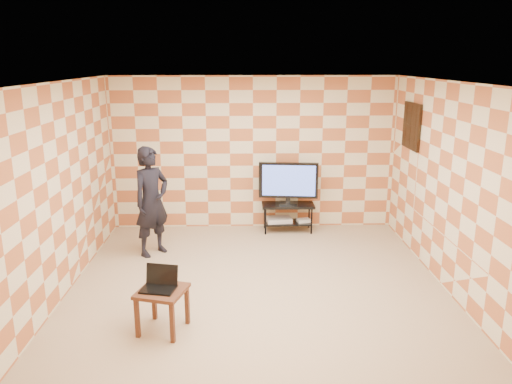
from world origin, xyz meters
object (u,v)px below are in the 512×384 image
person (152,201)px  tv (288,181)px  side_table (162,297)px  tv_stand (288,211)px

person → tv: bearing=-23.4°
side_table → tv_stand: bearing=62.9°
tv → tv_stand: bearing=96.0°
tv → side_table: (-1.70, -3.31, -0.50)m
side_table → person: 2.42m
tv → person: (-2.20, -0.99, -0.06)m
tv_stand → side_table: bearing=-117.1°
side_table → person: bearing=102.0°
tv_stand → side_table: size_ratio=1.49×
tv → person: bearing=-155.7°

